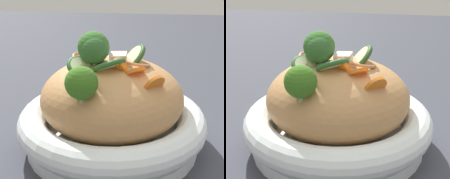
% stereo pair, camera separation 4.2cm
% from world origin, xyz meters
% --- Properties ---
extents(ground_plane, '(3.00, 3.00, 0.00)m').
position_xyz_m(ground_plane, '(0.00, 0.00, 0.00)').
color(ground_plane, '#393B46').
extents(serving_bowl, '(0.27, 0.27, 0.06)m').
position_xyz_m(serving_bowl, '(0.00, 0.00, 0.03)').
color(serving_bowl, white).
rests_on(serving_bowl, ground_plane).
extents(noodle_heap, '(0.20, 0.20, 0.12)m').
position_xyz_m(noodle_heap, '(-0.00, 0.00, 0.07)').
color(noodle_heap, tan).
rests_on(noodle_heap, serving_bowl).
extents(broccoli_florets, '(0.06, 0.13, 0.08)m').
position_xyz_m(broccoli_florets, '(-0.02, -0.04, 0.14)').
color(broccoli_florets, '#97B670').
rests_on(broccoli_florets, serving_bowl).
extents(carrot_coins, '(0.14, 0.13, 0.04)m').
position_xyz_m(carrot_coins, '(0.02, -0.01, 0.12)').
color(carrot_coins, orange).
rests_on(carrot_coins, serving_bowl).
extents(zucchini_slices, '(0.11, 0.10, 0.04)m').
position_xyz_m(zucchini_slices, '(0.00, -0.01, 0.12)').
color(zucchini_slices, beige).
rests_on(zucchini_slices, serving_bowl).
extents(chicken_chunks, '(0.08, 0.09, 0.03)m').
position_xyz_m(chicken_chunks, '(-0.02, 0.02, 0.12)').
color(chicken_chunks, beige).
rests_on(chicken_chunks, serving_bowl).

